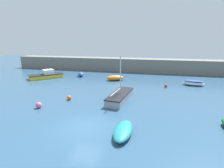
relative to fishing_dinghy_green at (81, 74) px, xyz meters
The scene contains 11 objects.
ground_plane 20.03m from the fishing_dinghy_green, 65.58° to the right, with size 120.00×120.00×0.20m, color #2D5170.
harbor_breakwater 11.54m from the fishing_dinghy_green, 43.93° to the left, with size 53.29×3.45×2.77m, color slate.
fishing_dinghy_green is the anchor object (origin of this frame).
sailboat_short_mast 15.01m from the fishing_dinghy_green, 49.52° to the right, with size 2.31×5.97×5.03m.
open_tender_yellow 7.21m from the fishing_dinghy_green, 14.06° to the right, with size 3.22×2.44×0.87m.
motorboat_with_cabin 6.02m from the fishing_dinghy_green, 151.81° to the right, with size 5.42×5.58×1.50m.
rowboat_with_red_cover 19.23m from the fishing_dinghy_green, ahead, with size 3.17×1.70×0.80m.
rowboat_blue_near 21.79m from the fishing_dinghy_green, 58.50° to the right, with size 1.34×3.22×0.58m.
mooring_buoy_orange 13.27m from the fishing_dinghy_green, 72.05° to the right, with size 0.51×0.51×0.51m, color orange.
mooring_buoy_red 15.67m from the fishing_dinghy_green, 16.09° to the right, with size 0.42×0.42×0.42m, color red.
mooring_buoy_pink 15.77m from the fishing_dinghy_green, 81.66° to the right, with size 0.60×0.60×0.60m, color #EA668C.
Camera 1 is at (5.00, -11.53, 6.60)m, focal length 28.00 mm.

